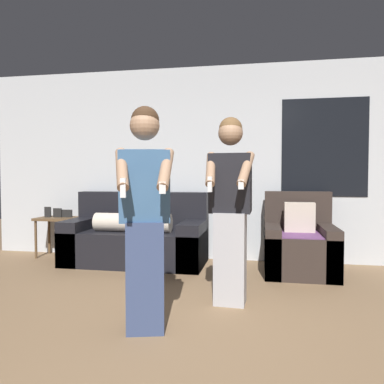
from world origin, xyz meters
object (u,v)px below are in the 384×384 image
(couch, at_px, (137,238))
(person_left, at_px, (145,216))
(armchair, at_px, (299,245))
(person_right, at_px, (230,208))
(side_table, at_px, (58,223))

(couch, height_order, person_left, person_left)
(couch, xyz_separation_m, armchair, (2.11, -0.10, -0.00))
(couch, height_order, armchair, armchair)
(couch, relative_size, person_right, 1.09)
(armchair, height_order, side_table, armchair)
(person_right, bearing_deg, armchair, 60.21)
(couch, relative_size, armchair, 1.90)
(armchair, bearing_deg, person_left, -123.13)
(couch, relative_size, side_table, 2.55)
(armchair, bearing_deg, person_right, -119.79)
(person_left, bearing_deg, couch, 110.60)
(side_table, xyz_separation_m, person_right, (2.64, -1.58, 0.39))
(person_left, bearing_deg, side_table, 131.85)
(armchair, relative_size, person_left, 0.58)
(armchair, xyz_separation_m, person_left, (-1.31, -2.01, 0.54))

